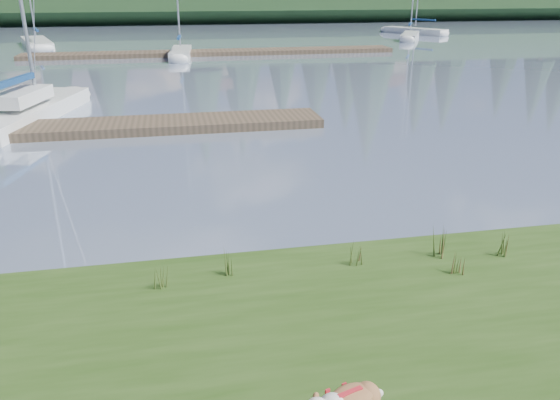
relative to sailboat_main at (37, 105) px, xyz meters
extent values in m
plane|color=#8292AE|center=(6.12, 18.16, -0.42)|extent=(200.00, 200.00, 0.00)
cube|color=black|center=(6.12, 61.16, 2.08)|extent=(200.00, 20.00, 5.00)
ellipsoid|color=#986239|center=(6.60, -17.56, 0.36)|extent=(0.56, 0.46, 0.12)
cube|color=white|center=(-0.15, -0.58, -0.20)|extent=(3.36, 7.44, 0.70)
ellipsoid|color=white|center=(0.73, 2.94, -0.20)|extent=(2.02, 2.30, 0.70)
cube|color=navy|center=(-0.41, -1.62, 1.13)|extent=(0.99, 3.25, 0.20)
cube|color=white|center=(-0.25, -0.98, 0.53)|extent=(1.76, 2.84, 0.45)
cube|color=#4C3D2C|center=(2.12, -2.84, -0.27)|extent=(16.00, 2.00, 0.30)
cube|color=#4C3D2C|center=(8.12, 18.16, -0.27)|extent=(26.00, 2.20, 0.30)
cube|color=white|center=(-5.28, 26.10, -0.20)|extent=(3.93, 7.99, 0.70)
ellipsoid|color=white|center=(-6.40, 29.84, -0.20)|extent=(2.24, 2.53, 0.70)
cube|color=navy|center=(-4.98, 25.08, 0.98)|extent=(1.08, 3.03, 0.20)
cube|color=white|center=(5.79, 17.01, -0.20)|extent=(1.71, 5.66, 0.70)
ellipsoid|color=white|center=(6.01, 19.79, -0.20)|extent=(1.33, 1.61, 0.70)
cube|color=navy|center=(5.73, 16.26, 0.98)|extent=(0.38, 2.23, 0.20)
cube|color=white|center=(26.43, 26.14, -0.20)|extent=(3.80, 5.62, 0.70)
ellipsoid|color=white|center=(27.76, 28.65, -0.20)|extent=(1.82, 1.95, 0.70)
cube|color=navy|center=(26.07, 25.45, 0.98)|extent=(1.24, 2.09, 0.20)
cube|color=white|center=(29.40, 31.64, -0.20)|extent=(4.78, 6.48, 0.70)
ellipsoid|color=white|center=(27.65, 34.48, -0.20)|extent=(2.19, 2.31, 0.70)
cube|color=navy|center=(29.87, 30.86, 0.98)|extent=(1.56, 2.37, 0.20)
cone|color=#475B23|center=(5.68, -14.08, 0.19)|extent=(0.03, 0.03, 0.53)
cone|color=brown|center=(5.79, -14.15, 0.14)|extent=(0.03, 0.03, 0.42)
cone|color=#475B23|center=(5.74, -14.05, 0.22)|extent=(0.03, 0.03, 0.58)
cone|color=brown|center=(5.82, -14.11, 0.11)|extent=(0.03, 0.03, 0.37)
cone|color=#475B23|center=(5.70, -14.16, 0.16)|extent=(0.03, 0.03, 0.47)
cone|color=#475B23|center=(7.75, -14.09, 0.17)|extent=(0.03, 0.03, 0.49)
cone|color=brown|center=(7.86, -14.16, 0.12)|extent=(0.03, 0.03, 0.39)
cone|color=#475B23|center=(7.81, -14.06, 0.20)|extent=(0.03, 0.03, 0.54)
cone|color=brown|center=(7.89, -14.12, 0.10)|extent=(0.03, 0.03, 0.34)
cone|color=#475B23|center=(7.77, -14.17, 0.15)|extent=(0.03, 0.03, 0.44)
cone|color=#475B23|center=(9.17, -14.12, 0.21)|extent=(0.03, 0.03, 0.57)
cone|color=brown|center=(9.28, -14.19, 0.15)|extent=(0.03, 0.03, 0.45)
cone|color=#475B23|center=(9.23, -14.09, 0.24)|extent=(0.03, 0.03, 0.62)
cone|color=brown|center=(9.31, -14.15, 0.13)|extent=(0.03, 0.03, 0.40)
cone|color=#475B23|center=(9.19, -14.20, 0.18)|extent=(0.03, 0.03, 0.51)
cone|color=#475B23|center=(4.59, -14.28, 0.19)|extent=(0.03, 0.03, 0.52)
cone|color=brown|center=(4.70, -14.35, 0.14)|extent=(0.03, 0.03, 0.41)
cone|color=#475B23|center=(4.65, -14.25, 0.21)|extent=(0.03, 0.03, 0.57)
cone|color=brown|center=(4.73, -14.31, 0.11)|extent=(0.03, 0.03, 0.36)
cone|color=#475B23|center=(4.61, -14.36, 0.16)|extent=(0.03, 0.03, 0.47)
cone|color=#475B23|center=(9.24, -14.74, 0.16)|extent=(0.03, 0.03, 0.47)
cone|color=brown|center=(9.35, -14.81, 0.11)|extent=(0.03, 0.03, 0.37)
cone|color=#475B23|center=(9.30, -14.71, 0.18)|extent=(0.03, 0.03, 0.51)
cone|color=brown|center=(9.38, -14.77, 0.09)|extent=(0.03, 0.03, 0.33)
cone|color=#475B23|center=(9.26, -14.82, 0.14)|extent=(0.03, 0.03, 0.42)
cone|color=#475B23|center=(10.31, -14.29, 0.20)|extent=(0.03, 0.03, 0.54)
cone|color=brown|center=(10.42, -14.36, 0.14)|extent=(0.03, 0.03, 0.43)
cone|color=#475B23|center=(10.37, -14.26, 0.23)|extent=(0.03, 0.03, 0.60)
cone|color=brown|center=(10.45, -14.32, 0.12)|extent=(0.03, 0.03, 0.38)
cone|color=#475B23|center=(10.33, -14.37, 0.17)|extent=(0.03, 0.03, 0.49)
cube|color=#33281C|center=(6.12, -13.44, -0.35)|extent=(60.00, 0.50, 0.14)
camera|label=1|loc=(5.02, -21.74, 4.25)|focal=35.00mm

